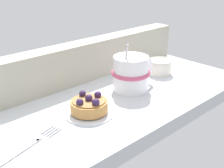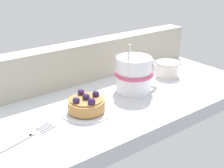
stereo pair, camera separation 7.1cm
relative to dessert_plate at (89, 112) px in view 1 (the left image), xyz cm
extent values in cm
cube|color=silver|center=(5.83, 2.80, -2.16)|extent=(86.25, 34.94, 3.69)
cube|color=#B2AD99|center=(5.83, 17.45, 5.18)|extent=(84.53, 5.66, 10.97)
cylinder|color=silver|center=(0.00, 0.00, 0.02)|extent=(11.42, 11.42, 0.66)
cylinder|color=silver|center=(0.00, 0.00, -0.14)|extent=(6.28, 6.28, 0.33)
cylinder|color=#B77F42|center=(0.00, 0.00, 1.57)|extent=(8.44, 8.44, 2.44)
cylinder|color=olive|center=(0.00, 0.00, 2.95)|extent=(7.42, 7.42, 0.30)
sphere|color=#331E47|center=(0.00, 0.00, 3.56)|extent=(1.69, 1.69, 1.69)
sphere|color=#331E47|center=(2.64, 0.02, 3.54)|extent=(1.63, 1.63, 1.63)
sphere|color=#331E47|center=(0.39, 2.71, 3.56)|extent=(1.58, 1.58, 1.58)
sphere|color=#331E47|center=(-2.69, -0.22, 3.55)|extent=(1.62, 1.62, 1.62)
sphere|color=#331E47|center=(-0.30, -2.73, 3.59)|extent=(1.73, 1.73, 1.73)
cylinder|color=white|center=(16.39, 2.46, 4.33)|extent=(9.23, 9.23, 9.28)
torus|color=#C64C70|center=(16.39, 2.46, 4.58)|extent=(10.39, 10.39, 1.11)
torus|color=white|center=(21.91, 2.46, 4.33)|extent=(6.30, 1.10, 6.30)
cylinder|color=#B7B7BC|center=(14.55, 3.15, 9.69)|extent=(0.94, 1.87, 6.18)
cube|color=#B7B7BC|center=(-18.75, -2.99, -0.01)|extent=(9.87, 3.29, 0.60)
cube|color=#B7B7BC|center=(-13.91, -1.68, -0.01)|extent=(1.30, 0.85, 0.60)
cube|color=#B7B7BC|center=(-10.25, -1.83, -0.01)|extent=(3.44, 1.14, 0.60)
cube|color=#B7B7BC|center=(-10.44, -1.13, -0.01)|extent=(3.44, 1.14, 0.60)
cube|color=#B7B7BC|center=(-10.63, -0.42, -0.01)|extent=(3.44, 1.14, 0.60)
cube|color=#B7B7BC|center=(-10.82, 0.29, -0.01)|extent=(3.44, 1.14, 0.60)
cylinder|color=silver|center=(31.74, 5.07, 1.73)|extent=(6.86, 6.86, 4.08)
torus|color=beige|center=(31.74, 5.07, 3.77)|extent=(7.32, 7.32, 0.60)
camera|label=1|loc=(-36.53, -46.63, 32.10)|focal=47.34mm
camera|label=2|loc=(-31.08, -51.19, 32.10)|focal=47.34mm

